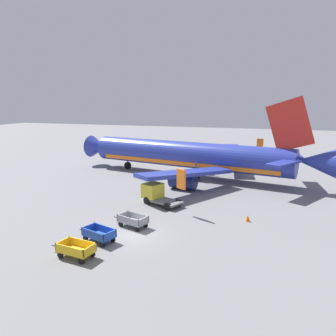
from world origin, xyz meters
name	(u,v)px	position (x,y,z in m)	size (l,w,h in m)	color
ground_plane	(133,234)	(0.00, 0.00, 0.00)	(220.00, 220.00, 0.00)	slate
airplane	(193,156)	(-0.61, 21.72, 3.05)	(37.52, 30.30, 11.34)	#28389E
baggage_cart_nearest	(76,249)	(-2.03, -5.03, 0.60)	(3.62, 1.72, 1.07)	gold
baggage_cart_second_in_row	(99,234)	(-1.91, -2.17, 0.60)	(3.61, 2.10, 1.07)	#234CB2
baggage_cart_third_in_row	(133,220)	(-0.67, 1.40, 0.60)	(3.61, 2.09, 1.07)	gray
service_truck_beside_carts	(156,193)	(-1.15, 8.29, 1.10)	(4.77, 3.45, 2.10)	slate
traffic_cone_near_plane	(248,218)	(8.62, 6.00, 0.29)	(0.45, 0.45, 0.59)	orange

